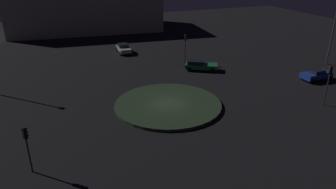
% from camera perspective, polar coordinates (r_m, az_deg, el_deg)
% --- Properties ---
extents(ground_plane, '(119.13, 119.13, 0.00)m').
position_cam_1_polar(ground_plane, '(33.75, 0.00, -2.03)').
color(ground_plane, black).
extents(roundabout_island, '(11.38, 11.38, 0.31)m').
position_cam_1_polar(roundabout_island, '(33.69, 0.00, -1.79)').
color(roundabout_island, '#263823').
rests_on(roundabout_island, ground_plane).
extents(car_blue, '(2.20, 4.06, 1.43)m').
position_cam_1_polar(car_blue, '(44.96, 25.25, 3.31)').
color(car_blue, '#1E38A5').
rests_on(car_blue, ground_plane).
extents(car_silver, '(4.02, 2.05, 1.45)m').
position_cam_1_polar(car_silver, '(53.37, -8.06, 8.29)').
color(car_silver, silver).
rests_on(car_silver, ground_plane).
extents(car_green, '(3.83, 4.75, 1.42)m').
position_cam_1_polar(car_green, '(44.56, 5.81, 5.32)').
color(car_green, '#1E7238').
rests_on(car_green, ground_plane).
extents(traffic_light_southeast, '(0.37, 0.40, 3.75)m').
position_cam_1_polar(traffic_light_southeast, '(24.62, -24.23, -7.60)').
color(traffic_light_southeast, '#2D2D2D').
rests_on(traffic_light_southeast, ground_plane).
extents(traffic_light_north, '(0.36, 0.39, 4.40)m').
position_cam_1_polar(traffic_light_north, '(36.70, 27.10, 2.71)').
color(traffic_light_north, '#2D2D2D').
rests_on(traffic_light_north, ground_plane).
extents(traffic_light_northwest, '(0.40, 0.37, 4.33)m').
position_cam_1_polar(traffic_light_northwest, '(46.99, 3.14, 9.33)').
color(traffic_light_northwest, '#2D2D2D').
rests_on(traffic_light_northwest, ground_plane).
extents(streetlamp_north, '(0.52, 0.52, 8.84)m').
position_cam_1_polar(streetlamp_north, '(51.44, 27.84, 10.91)').
color(streetlamp_north, '#4C4C51').
rests_on(streetlamp_north, ground_plane).
extents(store_building, '(18.33, 32.22, 9.12)m').
position_cam_1_polar(store_building, '(72.96, -14.67, 14.90)').
color(store_building, '#ADA893').
rests_on(store_building, ground_plane).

